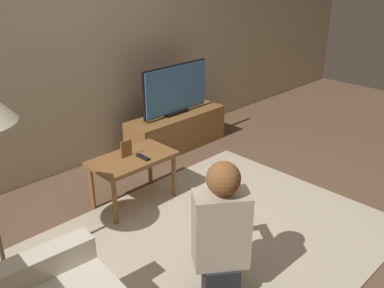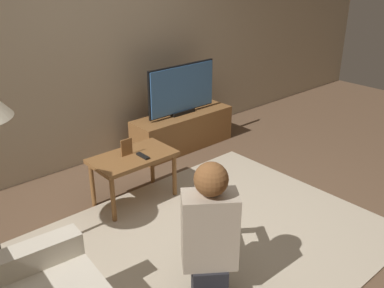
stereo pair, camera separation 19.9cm
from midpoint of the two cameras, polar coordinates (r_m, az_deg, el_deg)
name	(u,v)px [view 1 (the left image)]	position (r m, az deg, el deg)	size (l,w,h in m)	color
ground_plane	(214,242)	(3.41, 1.23, -12.98)	(10.00, 10.00, 0.00)	brown
wall_back	(67,41)	(4.36, -17.62, 12.94)	(10.00, 0.06, 2.60)	tan
rug	(214,241)	(3.41, 1.24, -12.87)	(2.67, 2.07, 0.02)	#BCAD93
tv_stand	(177,131)	(4.90, -3.24, 1.75)	(1.22, 0.38, 0.41)	brown
tv	(176,90)	(4.74, -3.40, 7.25)	(0.90, 0.08, 0.56)	black
coffee_table	(133,163)	(3.76, -9.40, -2.59)	(0.73, 0.42, 0.46)	brown
person_kneeling	(221,232)	(2.66, 1.77, -11.72)	(0.65, 0.77, 0.96)	#232328
picture_frame	(126,149)	(3.71, -10.29, -0.66)	(0.11, 0.01, 0.15)	brown
remote	(143,157)	(3.69, -8.10, -1.77)	(0.04, 0.15, 0.02)	black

